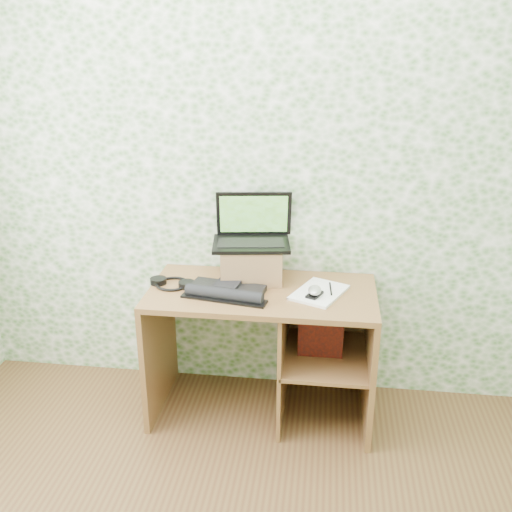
# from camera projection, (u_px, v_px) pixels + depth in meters

# --- Properties ---
(wall_back) EXTENTS (3.50, 0.00, 3.50)m
(wall_back) POSITION_uv_depth(u_px,v_px,m) (269.00, 175.00, 3.10)
(wall_back) COLOR white
(wall_back) RESTS_ON ground
(desk) EXTENTS (1.20, 0.60, 0.75)m
(desk) POSITION_uv_depth(u_px,v_px,m) (277.00, 333.00, 3.12)
(desk) COLOR brown
(desk) RESTS_ON floor
(riser) EXTENTS (0.36, 0.31, 0.20)m
(riser) POSITION_uv_depth(u_px,v_px,m) (251.00, 262.00, 3.12)
(riser) COLOR olive
(riser) RESTS_ON desk
(laptop) EXTENTS (0.45, 0.35, 0.28)m
(laptop) POSITION_uv_depth(u_px,v_px,m) (252.00, 232.00, 3.10)
(laptop) COLOR black
(laptop) RESTS_ON riser
(keyboard) EXTENTS (0.45, 0.29, 0.06)m
(keyboard) POSITION_uv_depth(u_px,v_px,m) (226.00, 291.00, 2.95)
(keyboard) COLOR black
(keyboard) RESTS_ON desk
(headphones) EXTENTS (0.25, 0.21, 0.03)m
(headphones) POSITION_uv_depth(u_px,v_px,m) (172.00, 283.00, 3.07)
(headphones) COLOR black
(headphones) RESTS_ON desk
(notepad) EXTENTS (0.32, 0.37, 0.01)m
(notepad) POSITION_uv_depth(u_px,v_px,m) (319.00, 292.00, 2.97)
(notepad) COLOR white
(notepad) RESTS_ON desk
(mouse) EXTENTS (0.11, 0.13, 0.04)m
(mouse) POSITION_uv_depth(u_px,v_px,m) (315.00, 292.00, 2.91)
(mouse) COLOR silver
(mouse) RESTS_ON notepad
(pen) EXTENTS (0.02, 0.15, 0.01)m
(pen) POSITION_uv_depth(u_px,v_px,m) (331.00, 289.00, 2.98)
(pen) COLOR black
(pen) RESTS_ON notepad
(red_box) EXTENTS (0.24, 0.08, 0.29)m
(red_box) POSITION_uv_depth(u_px,v_px,m) (321.00, 330.00, 3.05)
(red_box) COLOR maroon
(red_box) RESTS_ON desk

